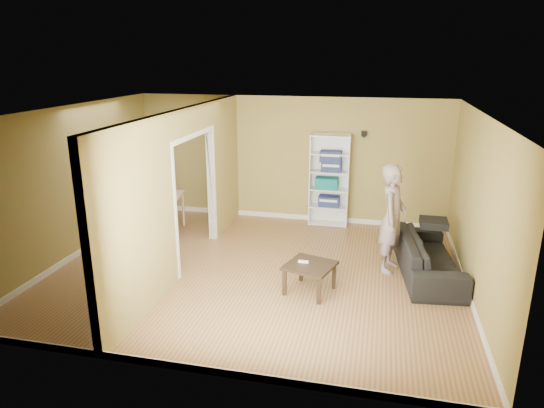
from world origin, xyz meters
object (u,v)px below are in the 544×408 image
Objects in this scene: bookshelf at (330,180)px; chair_far at (163,199)px; chair_near at (143,215)px; sofa at (429,251)px; chair_left at (120,202)px; dining_table at (151,199)px; person at (393,209)px; coffee_table at (310,269)px.

bookshelf is 3.51m from chair_far.
chair_near is (-3.30, -1.78, -0.42)m from bookshelf.
sofa is 2.04× the size of chair_near.
dining_table is at bearing 99.67° from chair_left.
sofa is 0.87m from person.
person is 4.72m from dining_table.
sofa is 1.02× the size of person.
coffee_table is 4.65m from chair_left.
sofa is at bearing 30.36° from coffee_table.
chair_far is (-5.26, 1.49, 0.08)m from sofa.
chair_near is at bearing 158.00° from coffee_table.
person is 2.00× the size of chair_near.
coffee_table is 0.55× the size of dining_table.
chair_far reaches higher than coffee_table.
chair_left is at bearing -164.43° from bookshelf.
chair_left is at bearing 59.51° from chair_far.
chair_left is 1.04m from chair_near.
bookshelf is at bearing 43.72° from person.
person is at bearing -174.84° from chair_far.
bookshelf is at bearing 19.83° from dining_table.
sofa is at bearing 96.55° from chair_left.
chair_far is at bearing -169.74° from bookshelf.
dining_table is at bearing 151.15° from coffee_table.
chair_left is (-5.96, 0.96, 0.12)m from sofa.
chair_left reaches higher than chair_near.
chair_far is at bearing 142.88° from chair_left.
bookshelf reaches higher than chair_near.
bookshelf is 4.30m from chair_left.
chair_left is (-0.72, 0.08, -0.15)m from dining_table.
chair_near is at bearing -79.65° from dining_table.
chair_near reaches higher than sofa.
chair_left is 1.09× the size of chair_far.
bookshelf reaches higher than coffee_table.
chair_far reaches higher than dining_table.
person is at bearing 2.95° from chair_near.
coffee_table is at bearing 80.36° from chair_left.
chair_left is (-4.20, 1.99, 0.15)m from coffee_table.
dining_table is 0.74m from chair_left.
coffee_table is 3.98m from dining_table.
person reaches higher than dining_table.
chair_near reaches higher than chair_far.
chair_far is (-3.43, -0.62, -0.46)m from bookshelf.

